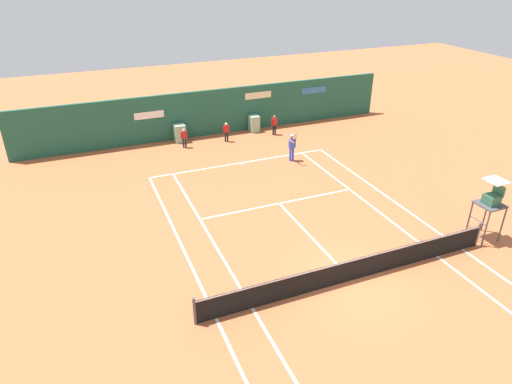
# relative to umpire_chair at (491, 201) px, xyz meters

# --- Properties ---
(ground_plane) EXTENTS (80.00, 80.00, 0.01)m
(ground_plane) POSITION_rel_umpire_chair_xyz_m (-6.71, 0.23, -1.77)
(ground_plane) COLOR #BC6038
(tennis_net) EXTENTS (12.10, 0.10, 1.07)m
(tennis_net) POSITION_rel_umpire_chair_xyz_m (-6.71, -0.34, -1.26)
(tennis_net) COLOR #4C4C51
(tennis_net) RESTS_ON ground_plane
(sponsor_back_wall) EXTENTS (25.00, 1.02, 3.02)m
(sponsor_back_wall) POSITION_rel_umpire_chair_xyz_m (-6.70, 16.63, -0.31)
(sponsor_back_wall) COLOR #1E5642
(sponsor_back_wall) RESTS_ON ground_plane
(umpire_chair) EXTENTS (1.00, 1.00, 2.73)m
(umpire_chair) POSITION_rel_umpire_chair_xyz_m (0.00, 0.00, 0.00)
(umpire_chair) COLOR #47474C
(umpire_chair) RESTS_ON ground_plane
(player_on_baseline) EXTENTS (0.55, 0.73, 1.83)m
(player_on_baseline) POSITION_rel_umpire_chair_xyz_m (-3.83, 10.54, -0.80)
(player_on_baseline) COLOR blue
(player_on_baseline) RESTS_ON ground_plane
(ball_kid_right_post) EXTENTS (0.45, 0.21, 1.35)m
(ball_kid_right_post) POSITION_rel_umpire_chair_xyz_m (-2.96, 14.94, -0.99)
(ball_kid_right_post) COLOR black
(ball_kid_right_post) RESTS_ON ground_plane
(ball_kid_centre_post) EXTENTS (0.41, 0.19, 1.24)m
(ball_kid_centre_post) POSITION_rel_umpire_chair_xyz_m (-9.11, 14.94, -1.05)
(ball_kid_centre_post) COLOR black
(ball_kid_centre_post) RESTS_ON ground_plane
(ball_kid_left_post) EXTENTS (0.42, 0.19, 1.27)m
(ball_kid_left_post) POSITION_rel_umpire_chair_xyz_m (-6.34, 14.94, -1.03)
(ball_kid_left_post) COLOR black
(ball_kid_left_post) RESTS_ON ground_plane
(tennis_ball_near_service_line) EXTENTS (0.07, 0.07, 0.07)m
(tennis_ball_near_service_line) POSITION_rel_umpire_chair_xyz_m (-5.31, 6.62, -1.73)
(tennis_ball_near_service_line) COLOR #CCE033
(tennis_ball_near_service_line) RESTS_ON ground_plane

